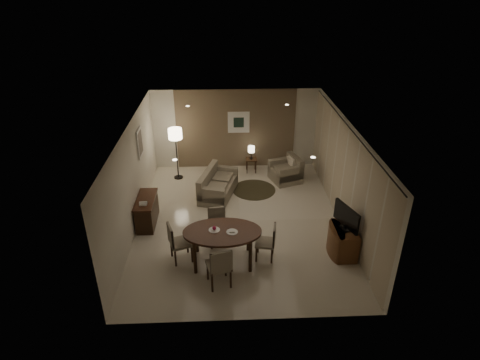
{
  "coord_description": "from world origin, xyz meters",
  "views": [
    {
      "loc": [
        -0.41,
        -9.16,
        6.05
      ],
      "look_at": [
        0.0,
        0.2,
        1.15
      ],
      "focal_mm": 30.0,
      "sensor_mm": 36.0,
      "label": 1
    }
  ],
  "objects_px": {
    "tv_cabinet": "(344,241)",
    "chair_right": "(265,242)",
    "chair_near": "(219,265)",
    "armchair": "(285,169)",
    "chair_far": "(218,228)",
    "dining_table": "(223,246)",
    "console_desk": "(147,211)",
    "chair_left": "(181,242)",
    "side_table": "(251,165)",
    "floor_lamp": "(177,154)",
    "sofa": "(218,183)"
  },
  "relations": [
    {
      "from": "tv_cabinet",
      "to": "side_table",
      "type": "bearing_deg",
      "value": 112.8
    },
    {
      "from": "chair_left",
      "to": "dining_table",
      "type": "bearing_deg",
      "value": -116.01
    },
    {
      "from": "tv_cabinet",
      "to": "chair_right",
      "type": "bearing_deg",
      "value": -176.86
    },
    {
      "from": "dining_table",
      "to": "chair_left",
      "type": "relative_size",
      "value": 1.83
    },
    {
      "from": "floor_lamp",
      "to": "chair_near",
      "type": "bearing_deg",
      "value": -75.16
    },
    {
      "from": "chair_far",
      "to": "side_table",
      "type": "bearing_deg",
      "value": 67.62
    },
    {
      "from": "console_desk",
      "to": "armchair",
      "type": "xyz_separation_m",
      "value": [
        4.05,
        2.31,
        0.03
      ]
    },
    {
      "from": "chair_far",
      "to": "chair_left",
      "type": "xyz_separation_m",
      "value": [
        -0.85,
        -0.57,
        0.02
      ]
    },
    {
      "from": "chair_far",
      "to": "floor_lamp",
      "type": "bearing_deg",
      "value": 102.79
    },
    {
      "from": "chair_far",
      "to": "floor_lamp",
      "type": "height_order",
      "value": "floor_lamp"
    },
    {
      "from": "chair_far",
      "to": "armchair",
      "type": "height_order",
      "value": "chair_far"
    },
    {
      "from": "sofa",
      "to": "floor_lamp",
      "type": "bearing_deg",
      "value": 64.09
    },
    {
      "from": "chair_far",
      "to": "chair_right",
      "type": "bearing_deg",
      "value": -35.88
    },
    {
      "from": "console_desk",
      "to": "floor_lamp",
      "type": "relative_size",
      "value": 0.7
    },
    {
      "from": "side_table",
      "to": "armchair",
      "type": "bearing_deg",
      "value": -33.86
    },
    {
      "from": "dining_table",
      "to": "side_table",
      "type": "height_order",
      "value": "dining_table"
    },
    {
      "from": "console_desk",
      "to": "tv_cabinet",
      "type": "bearing_deg",
      "value": -17.05
    },
    {
      "from": "tv_cabinet",
      "to": "dining_table",
      "type": "bearing_deg",
      "value": -176.39
    },
    {
      "from": "chair_left",
      "to": "console_desk",
      "type": "bearing_deg",
      "value": 14.05
    },
    {
      "from": "chair_near",
      "to": "chair_right",
      "type": "xyz_separation_m",
      "value": [
        1.07,
        0.84,
        -0.06
      ]
    },
    {
      "from": "armchair",
      "to": "chair_left",
      "type": "bearing_deg",
      "value": -56.05
    },
    {
      "from": "chair_near",
      "to": "armchair",
      "type": "bearing_deg",
      "value": -129.04
    },
    {
      "from": "console_desk",
      "to": "sofa",
      "type": "relative_size",
      "value": 0.73
    },
    {
      "from": "console_desk",
      "to": "dining_table",
      "type": "distance_m",
      "value": 2.62
    },
    {
      "from": "dining_table",
      "to": "chair_far",
      "type": "xyz_separation_m",
      "value": [
        -0.11,
        0.68,
        0.04
      ]
    },
    {
      "from": "armchair",
      "to": "tv_cabinet",
      "type": "bearing_deg",
      "value": -5.83
    },
    {
      "from": "chair_right",
      "to": "floor_lamp",
      "type": "xyz_separation_m",
      "value": [
        -2.42,
        4.26,
        0.41
      ]
    },
    {
      "from": "tv_cabinet",
      "to": "sofa",
      "type": "distance_m",
      "value": 4.22
    },
    {
      "from": "armchair",
      "to": "floor_lamp",
      "type": "relative_size",
      "value": 0.53
    },
    {
      "from": "tv_cabinet",
      "to": "chair_left",
      "type": "xyz_separation_m",
      "value": [
        -3.85,
        -0.07,
        0.14
      ]
    },
    {
      "from": "chair_far",
      "to": "chair_right",
      "type": "relative_size",
      "value": 1.04
    },
    {
      "from": "chair_near",
      "to": "side_table",
      "type": "height_order",
      "value": "chair_near"
    },
    {
      "from": "chair_far",
      "to": "side_table",
      "type": "relative_size",
      "value": 1.99
    },
    {
      "from": "dining_table",
      "to": "side_table",
      "type": "xyz_separation_m",
      "value": [
        0.98,
        4.7,
        -0.19
      ]
    },
    {
      "from": "chair_right",
      "to": "tv_cabinet",
      "type": "bearing_deg",
      "value": 103.91
    },
    {
      "from": "chair_near",
      "to": "armchair",
      "type": "height_order",
      "value": "chair_near"
    },
    {
      "from": "chair_left",
      "to": "sofa",
      "type": "height_order",
      "value": "chair_left"
    },
    {
      "from": "chair_far",
      "to": "chair_right",
      "type": "height_order",
      "value": "chair_far"
    },
    {
      "from": "console_desk",
      "to": "chair_near",
      "type": "bearing_deg",
      "value": -51.85
    },
    {
      "from": "tv_cabinet",
      "to": "sofa",
      "type": "relative_size",
      "value": 0.55
    },
    {
      "from": "chair_near",
      "to": "chair_left",
      "type": "bearing_deg",
      "value": -59.82
    },
    {
      "from": "console_desk",
      "to": "tv_cabinet",
      "type": "xyz_separation_m",
      "value": [
        4.89,
        -1.5,
        -0.03
      ]
    },
    {
      "from": "chair_near",
      "to": "chair_left",
      "type": "xyz_separation_m",
      "value": [
        -0.88,
        0.87,
        -0.02
      ]
    },
    {
      "from": "console_desk",
      "to": "chair_left",
      "type": "xyz_separation_m",
      "value": [
        1.04,
        -1.57,
        0.11
      ]
    },
    {
      "from": "chair_near",
      "to": "floor_lamp",
      "type": "distance_m",
      "value": 5.29
    },
    {
      "from": "tv_cabinet",
      "to": "dining_table",
      "type": "xyz_separation_m",
      "value": [
        -2.88,
        -0.18,
        0.07
      ]
    },
    {
      "from": "chair_far",
      "to": "chair_right",
      "type": "distance_m",
      "value": 1.25
    },
    {
      "from": "console_desk",
      "to": "floor_lamp",
      "type": "xyz_separation_m",
      "value": [
        0.57,
        2.66,
        0.48
      ]
    },
    {
      "from": "dining_table",
      "to": "armchair",
      "type": "distance_m",
      "value": 4.48
    },
    {
      "from": "chair_right",
      "to": "sofa",
      "type": "xyz_separation_m",
      "value": [
        -1.1,
        3.07,
        -0.06
      ]
    }
  ]
}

